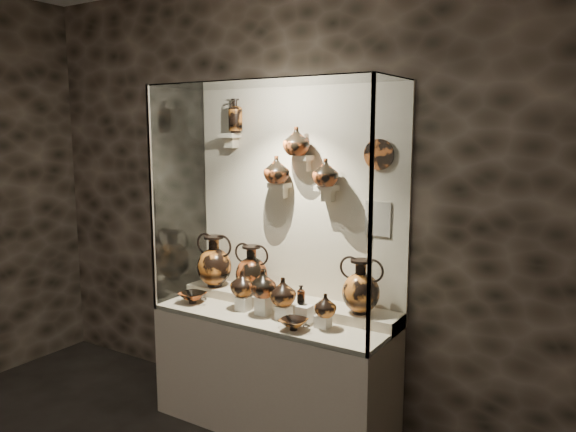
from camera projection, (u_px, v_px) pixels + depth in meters
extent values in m
cube|color=black|center=(298.00, 199.00, 4.04)|extent=(5.00, 0.02, 3.20)
cube|color=beige|center=(274.00, 372.00, 3.96)|extent=(1.70, 0.60, 0.80)
cube|color=#C0B095|center=(274.00, 316.00, 3.89)|extent=(1.68, 0.58, 0.03)
cube|color=#C0B095|center=(287.00, 304.00, 4.03)|extent=(1.70, 0.25, 0.10)
cube|color=beige|center=(297.00, 199.00, 4.04)|extent=(1.70, 0.03, 1.60)
cube|color=white|center=(247.00, 209.00, 3.52)|extent=(1.70, 0.01, 1.60)
cube|color=white|center=(180.00, 196.00, 4.22)|extent=(0.01, 0.60, 1.60)
cube|color=white|center=(392.00, 214.00, 3.33)|extent=(0.01, 0.60, 1.60)
cube|color=white|center=(273.00, 83.00, 3.65)|extent=(1.70, 0.60, 0.01)
cube|color=gray|center=(152.00, 200.00, 3.97)|extent=(0.02, 0.02, 1.60)
cube|color=gray|center=(371.00, 220.00, 3.09)|extent=(0.02, 0.02, 1.60)
cube|color=silver|center=(244.00, 303.00, 3.96)|extent=(0.09, 0.09, 0.10)
cube|color=silver|center=(263.00, 305.00, 3.87)|extent=(0.09, 0.09, 0.13)
cube|color=silver|center=(284.00, 312.00, 3.78)|extent=(0.09, 0.09, 0.09)
cube|color=silver|center=(305.00, 314.00, 3.69)|extent=(0.09, 0.09, 0.12)
cube|color=silver|center=(323.00, 321.00, 3.62)|extent=(0.09, 0.09, 0.08)
cube|color=beige|center=(230.00, 135.00, 4.19)|extent=(0.14, 0.12, 0.04)
cube|color=beige|center=(280.00, 185.00, 4.01)|extent=(0.14, 0.12, 0.04)
cube|color=beige|center=(304.00, 158.00, 3.87)|extent=(0.10, 0.12, 0.04)
cube|color=beige|center=(327.00, 188.00, 3.81)|extent=(0.14, 0.12, 0.04)
imported|color=#AE5F21|center=(243.00, 283.00, 3.96)|extent=(0.20, 0.20, 0.18)
imported|color=#96401A|center=(263.00, 283.00, 3.83)|extent=(0.21, 0.21, 0.19)
imported|color=#AE5F21|center=(283.00, 291.00, 3.78)|extent=(0.22, 0.22, 0.19)
imported|color=#AE5F21|center=(326.00, 305.00, 3.58)|extent=(0.18, 0.18, 0.15)
imported|color=#96401A|center=(277.00, 170.00, 3.96)|extent=(0.22, 0.22, 0.19)
imported|color=#96401A|center=(297.00, 141.00, 3.84)|extent=(0.20, 0.20, 0.20)
imported|color=#96401A|center=(326.00, 172.00, 3.75)|extent=(0.18, 0.18, 0.19)
cylinder|color=#B05422|center=(379.00, 154.00, 3.63)|extent=(0.20, 0.02, 0.20)
cube|color=beige|center=(378.00, 219.00, 3.70)|extent=(0.17, 0.01, 0.23)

